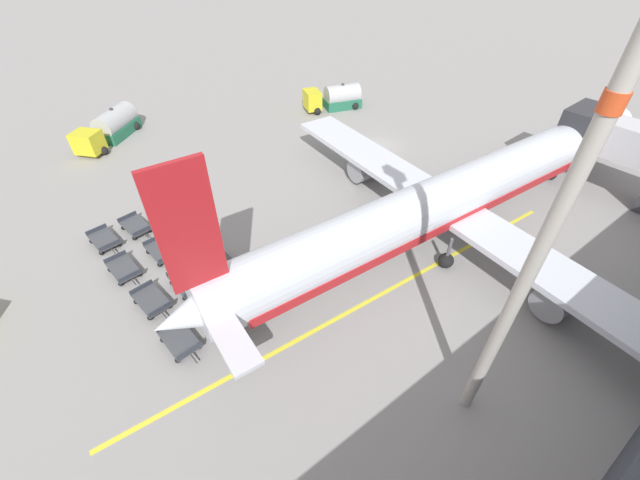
% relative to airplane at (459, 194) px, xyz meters
% --- Properties ---
extents(ground_plane, '(500.00, 500.00, 0.00)m').
position_rel_airplane_xyz_m(ground_plane, '(-13.93, 5.42, -3.36)').
color(ground_plane, gray).
extents(airplane, '(36.67, 46.57, 12.30)m').
position_rel_airplane_xyz_m(airplane, '(0.00, 0.00, 0.00)').
color(airplane, silver).
rests_on(airplane, ground_plane).
extents(fuel_tanker_primary, '(4.74, 7.65, 3.09)m').
position_rel_airplane_xyz_m(fuel_tanker_primary, '(-25.08, 8.22, -2.07)').
color(fuel_tanker_primary, yellow).
rests_on(fuel_tanker_primary, ground_plane).
extents(fuel_tanker_secondary, '(7.69, 8.20, 3.15)m').
position_rel_airplane_xyz_m(fuel_tanker_secondary, '(-33.29, -17.18, -2.04)').
color(fuel_tanker_secondary, yellow).
rests_on(fuel_tanker_secondary, ground_plane).
extents(baggage_dolly_row_near_col_a, '(3.48, 1.94, 0.92)m').
position_rel_airplane_xyz_m(baggage_dolly_row_near_col_a, '(-14.79, -22.87, -2.88)').
color(baggage_dolly_row_near_col_a, '#424449').
rests_on(baggage_dolly_row_near_col_a, ground_plane).
extents(baggage_dolly_row_near_col_b, '(3.47, 1.90, 0.92)m').
position_rel_airplane_xyz_m(baggage_dolly_row_near_col_b, '(-10.65, -22.60, -2.88)').
color(baggage_dolly_row_near_col_b, '#424449').
rests_on(baggage_dolly_row_near_col_b, ground_plane).
extents(baggage_dolly_row_near_col_c, '(3.49, 1.97, 0.92)m').
position_rel_airplane_xyz_m(baggage_dolly_row_near_col_c, '(-6.53, -22.01, -2.88)').
color(baggage_dolly_row_near_col_c, '#424449').
rests_on(baggage_dolly_row_near_col_c, ground_plane).
extents(baggage_dolly_row_near_col_d, '(3.47, 1.89, 0.92)m').
position_rel_airplane_xyz_m(baggage_dolly_row_near_col_d, '(-2.51, -21.72, -2.88)').
color(baggage_dolly_row_near_col_d, '#424449').
rests_on(baggage_dolly_row_near_col_d, ground_plane).
extents(baggage_dolly_row_mid_a_col_a, '(3.49, 2.01, 0.92)m').
position_rel_airplane_xyz_m(baggage_dolly_row_mid_a_col_a, '(-15.05, -20.38, -2.88)').
color(baggage_dolly_row_mid_a_col_a, '#424449').
rests_on(baggage_dolly_row_mid_a_col_a, ground_plane).
extents(baggage_dolly_row_mid_a_col_b, '(3.47, 1.90, 0.92)m').
position_rel_airplane_xyz_m(baggage_dolly_row_mid_a_col_b, '(-10.90, -19.78, -2.88)').
color(baggage_dolly_row_mid_a_col_b, '#424449').
rests_on(baggage_dolly_row_mid_a_col_b, ground_plane).
extents(baggage_dolly_row_mid_a_col_c, '(3.46, 1.85, 0.92)m').
position_rel_airplane_xyz_m(baggage_dolly_row_mid_a_col_c, '(-6.71, -19.55, -2.88)').
color(baggage_dolly_row_mid_a_col_c, '#424449').
rests_on(baggage_dolly_row_mid_a_col_c, ground_plane).
extents(baggage_dolly_row_mid_a_col_d, '(3.49, 1.97, 0.92)m').
position_rel_airplane_xyz_m(baggage_dolly_row_mid_a_col_d, '(-2.75, -18.81, -2.88)').
color(baggage_dolly_row_mid_a_col_d, '#424449').
rests_on(baggage_dolly_row_mid_a_col_d, ground_plane).
extents(baggage_dolly_row_mid_b_col_a, '(3.47, 1.91, 0.92)m').
position_rel_airplane_xyz_m(baggage_dolly_row_mid_b_col_a, '(-15.34, -17.75, -2.88)').
color(baggage_dolly_row_mid_b_col_a, '#424449').
rests_on(baggage_dolly_row_mid_b_col_a, ground_plane).
extents(baggage_dolly_row_mid_b_col_b, '(3.50, 2.03, 0.92)m').
position_rel_airplane_xyz_m(baggage_dolly_row_mid_b_col_b, '(-11.09, -17.38, -2.88)').
color(baggage_dolly_row_mid_b_col_b, '#424449').
rests_on(baggage_dolly_row_mid_b_col_b, ground_plane).
extents(baggage_dolly_row_mid_b_col_c, '(3.45, 1.83, 0.92)m').
position_rel_airplane_xyz_m(baggage_dolly_row_mid_b_col_c, '(-6.96, -16.80, -2.88)').
color(baggage_dolly_row_mid_b_col_c, '#424449').
rests_on(baggage_dolly_row_mid_b_col_c, ground_plane).
extents(baggage_dolly_row_mid_b_col_d, '(3.47, 1.87, 0.92)m').
position_rel_airplane_xyz_m(baggage_dolly_row_mid_b_col_d, '(-3.01, -16.30, -2.88)').
color(baggage_dolly_row_mid_b_col_d, '#424449').
rests_on(baggage_dolly_row_mid_b_col_d, ground_plane).
extents(apron_light_mast, '(2.00, 0.70, 20.67)m').
position_rel_airplane_xyz_m(apron_light_mast, '(9.98, -11.07, 8.49)').
color(apron_light_mast, '#ADA89E').
rests_on(apron_light_mast, ground_plane).
extents(stand_guidance_stripe, '(2.35, 35.30, 0.01)m').
position_rel_airplane_xyz_m(stand_guidance_stripe, '(1.75, -9.98, -3.35)').
color(stand_guidance_stripe, yellow).
rests_on(stand_guidance_stripe, ground_plane).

